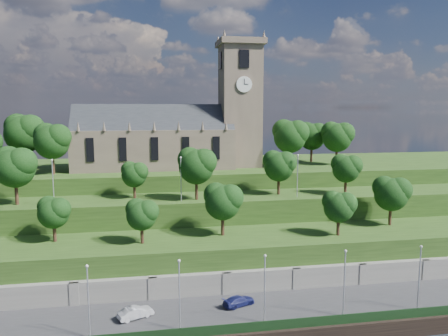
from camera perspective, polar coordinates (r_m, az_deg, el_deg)
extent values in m
cube|color=#2D2D30|center=(57.51, -3.91, -19.42)|extent=(160.00, 12.00, 2.00)
cube|color=#173417|center=(52.01, -3.28, -20.56)|extent=(160.00, 0.10, 1.20)
cube|color=slate|center=(62.26, -4.51, -15.67)|extent=(160.00, 2.00, 5.00)
cube|color=slate|center=(62.14, -18.92, -16.14)|extent=(1.20, 0.60, 5.00)
cube|color=slate|center=(61.33, -9.28, -16.14)|extent=(1.20, 0.60, 5.00)
cube|color=slate|center=(62.13, 0.34, -15.70)|extent=(1.20, 0.60, 5.00)
cube|color=slate|center=(64.50, 9.43, -14.90)|extent=(1.20, 0.60, 5.00)
cube|color=slate|center=(68.26, 17.62, -13.86)|extent=(1.20, 0.60, 5.00)
cube|color=slate|center=(73.21, 24.77, -12.72)|extent=(1.20, 0.60, 5.00)
cube|color=#244216|center=(67.25, -5.00, -12.47)|extent=(160.00, 12.00, 8.00)
cube|color=#244216|center=(77.05, -5.71, -8.25)|extent=(160.00, 10.00, 12.00)
cube|color=#244216|center=(97.05, -6.61, -3.97)|extent=(160.00, 32.00, 15.00)
cube|color=brown|center=(91.25, -9.09, 2.53)|extent=(32.00, 12.00, 8.00)
cube|color=#22252A|center=(90.97, -9.14, 5.04)|extent=(32.00, 10.18, 10.18)
cone|color=brown|center=(85.92, -18.52, 5.17)|extent=(0.70, 0.70, 1.80)
cone|color=brown|center=(85.34, -15.41, 5.28)|extent=(0.70, 0.70, 1.80)
cone|color=brown|center=(85.01, -12.27, 5.38)|extent=(0.70, 0.70, 1.80)
cone|color=brown|center=(84.94, -9.11, 5.45)|extent=(0.70, 0.70, 1.80)
cone|color=brown|center=(85.12, -5.95, 5.52)|extent=(0.70, 0.70, 1.80)
cone|color=brown|center=(85.55, -2.82, 5.56)|extent=(0.70, 0.70, 1.80)
cone|color=brown|center=(86.24, 0.27, 5.59)|extent=(0.70, 0.70, 1.80)
cube|color=black|center=(85.86, -17.08, 2.29)|extent=(1.40, 0.25, 4.50)
cube|color=black|center=(85.29, -13.08, 2.40)|extent=(1.40, 0.25, 4.50)
cube|color=black|center=(85.15, -9.05, 2.49)|extent=(1.40, 0.25, 4.50)
cube|color=black|center=(85.43, -5.01, 2.58)|extent=(1.40, 0.25, 4.50)
cube|color=black|center=(86.13, -1.03, 2.65)|extent=(1.40, 0.25, 4.50)
cube|color=brown|center=(92.82, 2.08, 7.97)|extent=(8.00, 8.00, 25.00)
cube|color=brown|center=(93.76, 2.12, 16.00)|extent=(9.20, 9.20, 1.20)
cone|color=brown|center=(89.32, 0.05, 17.19)|extent=(0.80, 0.80, 1.60)
cone|color=brown|center=(97.11, -0.79, 16.44)|extent=(0.80, 0.80, 1.60)
cone|color=brown|center=(91.00, 5.25, 16.99)|extent=(0.80, 0.80, 1.60)
cone|color=brown|center=(98.66, 4.00, 16.29)|extent=(0.80, 0.80, 1.60)
cube|color=black|center=(89.35, 2.66, 14.07)|extent=(2.00, 0.25, 3.50)
cube|color=black|center=(97.30, 1.60, 13.57)|extent=(2.00, 0.25, 3.50)
cube|color=black|center=(92.58, -0.44, 13.87)|extent=(0.25, 2.00, 3.50)
cube|color=black|center=(94.23, 4.61, 13.74)|extent=(0.25, 2.00, 3.50)
cylinder|color=white|center=(88.91, 2.65, 10.87)|extent=(3.20, 0.30, 3.20)
cylinder|color=white|center=(93.86, 4.60, 10.70)|extent=(0.30, 3.20, 3.20)
cube|color=black|center=(88.76, 2.68, 11.20)|extent=(0.12, 0.05, 1.10)
cube|color=black|center=(88.82, 2.93, 10.87)|extent=(0.80, 0.05, 0.12)
cylinder|color=#331E14|center=(68.72, -21.25, -7.78)|extent=(0.49, 0.49, 2.88)
sphere|color=black|center=(68.04, -21.37, -5.52)|extent=(4.48, 4.48, 4.48)
sphere|color=black|center=(67.29, -20.73, -5.05)|extent=(3.36, 3.36, 3.36)
sphere|color=black|center=(68.55, -21.96, -4.69)|extent=(3.13, 3.13, 3.13)
cylinder|color=#331E14|center=(64.43, -10.66, -8.44)|extent=(0.48, 0.48, 2.80)
sphere|color=black|center=(63.73, -10.72, -6.10)|extent=(4.35, 4.35, 4.35)
sphere|color=black|center=(63.14, -9.95, -5.61)|extent=(3.27, 3.27, 3.27)
sphere|color=black|center=(64.08, -11.41, -5.24)|extent=(3.05, 3.05, 3.05)
cylinder|color=#331E14|center=(67.11, -0.18, -7.33)|extent=(0.51, 0.51, 3.49)
sphere|color=black|center=(66.31, -0.18, -4.52)|extent=(5.42, 5.42, 5.42)
sphere|color=black|center=(65.80, 0.83, -3.89)|extent=(4.07, 4.07, 4.07)
sphere|color=black|center=(66.59, -1.08, -3.51)|extent=(3.80, 3.80, 3.80)
cylinder|color=#331E14|center=(69.40, 14.68, -7.31)|extent=(0.49, 0.49, 2.96)
sphere|color=black|center=(68.72, 14.77, -5.01)|extent=(4.60, 4.60, 4.60)
sphere|color=black|center=(68.55, 15.65, -4.48)|extent=(3.45, 3.45, 3.45)
sphere|color=black|center=(68.71, 13.98, -4.19)|extent=(3.22, 3.22, 3.22)
cylinder|color=#331E14|center=(77.75, 20.88, -5.72)|extent=(0.52, 0.52, 3.53)
sphere|color=black|center=(77.05, 21.00, -3.25)|extent=(5.50, 5.50, 5.50)
sphere|color=black|center=(77.01, 21.94, -2.67)|extent=(4.12, 4.12, 4.12)
sphere|color=black|center=(76.96, 20.16, -2.38)|extent=(3.85, 3.85, 3.85)
cylinder|color=#331E14|center=(77.01, -25.48, -2.87)|extent=(0.54, 0.54, 4.03)
sphere|color=black|center=(76.43, -25.65, 0.00)|extent=(6.26, 6.26, 6.26)
sphere|color=black|center=(75.39, -24.91, 0.66)|extent=(4.70, 4.70, 4.70)
sphere|color=black|center=(77.34, -26.33, 0.98)|extent=(4.38, 4.38, 4.38)
cylinder|color=#331E14|center=(76.21, -11.61, -2.86)|extent=(0.48, 0.48, 2.73)
sphere|color=black|center=(75.77, -11.66, -0.90)|extent=(4.24, 4.24, 4.24)
sphere|color=black|center=(75.23, -11.04, -0.46)|extent=(3.18, 3.18, 3.18)
sphere|color=black|center=(76.20, -12.23, -0.22)|extent=(2.97, 2.97, 2.97)
cylinder|color=#331E14|center=(73.51, -3.61, -2.68)|extent=(0.53, 0.53, 3.80)
sphere|color=black|center=(72.93, -3.63, 0.16)|extent=(5.92, 5.92, 5.92)
sphere|color=black|center=(72.36, -2.66, 0.82)|extent=(4.44, 4.44, 4.44)
sphere|color=black|center=(73.41, -4.51, 1.14)|extent=(4.14, 4.14, 4.14)
cylinder|color=#331E14|center=(78.43, 7.15, -2.21)|extent=(0.51, 0.51, 3.40)
sphere|color=black|center=(77.93, 7.19, 0.17)|extent=(5.28, 5.28, 5.28)
sphere|color=black|center=(77.64, 8.06, 0.72)|extent=(3.96, 3.96, 3.96)
sphere|color=black|center=(78.16, 6.41, 0.99)|extent=(3.70, 3.70, 3.70)
cylinder|color=#331E14|center=(80.83, 15.58, -2.24)|extent=(0.50, 0.50, 3.10)
sphere|color=black|center=(80.37, 15.66, -0.14)|extent=(4.83, 4.83, 4.83)
sphere|color=black|center=(80.27, 16.44, 0.35)|extent=(3.62, 3.62, 3.62)
sphere|color=black|center=(80.43, 14.95, 0.59)|extent=(3.38, 3.38, 3.38)
cylinder|color=#331E14|center=(96.61, -24.51, 1.27)|extent=(0.57, 0.57, 4.83)
sphere|color=black|center=(96.24, -24.67, 4.03)|extent=(7.51, 7.51, 7.51)
sphere|color=black|center=(95.08, -23.95, 4.71)|extent=(5.63, 5.63, 5.63)
sphere|color=black|center=(97.42, -25.33, 4.91)|extent=(5.26, 5.26, 5.26)
cylinder|color=#331E14|center=(87.32, -21.43, 0.57)|extent=(0.54, 0.54, 4.13)
sphere|color=black|center=(86.94, -21.56, 3.18)|extent=(6.43, 6.43, 6.43)
sphere|color=black|center=(85.99, -20.84, 3.82)|extent=(4.82, 4.82, 4.82)
sphere|color=black|center=(87.88, -22.22, 4.03)|extent=(4.50, 4.50, 4.50)
cylinder|color=#331E14|center=(92.07, 8.55, 1.44)|extent=(0.55, 0.55, 4.31)
sphere|color=black|center=(91.71, 8.60, 4.02)|extent=(6.70, 6.70, 6.70)
sphere|color=black|center=(91.44, 9.55, 4.62)|extent=(5.03, 5.03, 5.03)
sphere|color=black|center=(92.06, 7.76, 4.89)|extent=(4.69, 4.69, 4.69)
cylinder|color=#331E14|center=(102.23, 11.35, 1.90)|extent=(0.53, 0.53, 3.92)
sphere|color=black|center=(101.92, 11.41, 4.02)|extent=(6.10, 6.10, 6.10)
sphere|color=black|center=(101.74, 12.19, 4.51)|extent=(4.58, 4.58, 4.58)
sphere|color=black|center=(102.18, 10.71, 4.73)|extent=(4.27, 4.27, 4.27)
cylinder|color=#331E14|center=(98.04, 14.48, 1.59)|extent=(0.54, 0.54, 4.05)
sphere|color=black|center=(97.71, 14.56, 3.86)|extent=(6.29, 6.29, 6.29)
sphere|color=black|center=(97.60, 15.41, 4.39)|extent=(4.72, 4.72, 4.72)
sphere|color=black|center=(97.90, 13.81, 4.64)|extent=(4.40, 4.40, 4.40)
cylinder|color=#B2B2B7|center=(52.40, -17.29, -16.46)|extent=(0.16, 0.16, 8.15)
sphere|color=silver|center=(50.84, -17.48, -12.14)|extent=(0.36, 0.36, 0.36)
cylinder|color=#B2B2B7|center=(52.01, -5.84, -16.32)|extent=(0.16, 0.16, 8.15)
sphere|color=silver|center=(50.44, -5.90, -11.97)|extent=(0.36, 0.36, 0.36)
cylinder|color=#B2B2B7|center=(53.52, 5.32, -15.59)|extent=(0.16, 0.16, 8.15)
sphere|color=silver|center=(52.00, 5.38, -11.34)|extent=(0.36, 0.36, 0.36)
cylinder|color=#B2B2B7|center=(56.78, 15.44, -14.43)|extent=(0.16, 0.16, 8.15)
sphere|color=silver|center=(55.35, 15.60, -10.41)|extent=(0.36, 0.36, 0.36)
cylinder|color=#B2B2B7|center=(61.51, 24.13, -13.08)|extent=(0.16, 0.16, 8.15)
sphere|color=silver|center=(60.19, 24.35, -9.34)|extent=(0.36, 0.36, 0.36)
cylinder|color=#B2B2B7|center=(73.39, -21.42, -1.90)|extent=(0.16, 0.16, 7.17)
sphere|color=silver|center=(72.89, -21.57, 0.97)|extent=(0.36, 0.36, 0.36)
cylinder|color=#B2B2B7|center=(72.01, -5.64, -1.56)|extent=(0.16, 0.16, 7.17)
sphere|color=silver|center=(71.49, -5.68, 1.37)|extent=(0.36, 0.36, 0.36)
cylinder|color=#B2B2B7|center=(76.05, 9.56, -1.13)|extent=(0.16, 0.16, 7.17)
sphere|color=silver|center=(75.57, 9.63, 1.64)|extent=(0.36, 0.36, 0.36)
imported|color=#ABACB0|center=(56.79, -11.48, -18.01)|extent=(4.55, 3.11, 1.42)
imported|color=navy|center=(58.90, 1.95, -16.94)|extent=(4.71, 3.33, 1.27)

